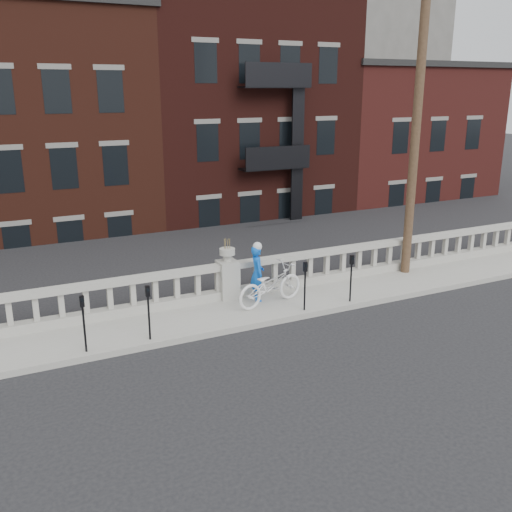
{
  "coord_description": "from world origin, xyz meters",
  "views": [
    {
      "loc": [
        -6.06,
        -10.27,
        5.95
      ],
      "look_at": [
        0.54,
        3.2,
        1.53
      ],
      "focal_mm": 40.0,
      "sensor_mm": 36.0,
      "label": 1
    }
  ],
  "objects": [
    {
      "name": "parking_meter_b",
      "position": [
        -4.31,
        2.15,
        1.0
      ],
      "size": [
        0.1,
        0.09,
        1.36
      ],
      "color": "black",
      "rests_on": "sidewalk"
    },
    {
      "name": "planter_pedestal",
      "position": [
        0.0,
        3.95,
        0.83
      ],
      "size": [
        0.55,
        0.55,
        1.76
      ],
      "color": "#98968D",
      "rests_on": "sidewalk"
    },
    {
      "name": "parking_meter_c",
      "position": [
        -2.81,
        2.15,
        1.0
      ],
      "size": [
        0.1,
        0.09,
        1.36
      ],
      "color": "black",
      "rests_on": "sidewalk"
    },
    {
      "name": "utility_pole",
      "position": [
        6.2,
        3.6,
        5.24
      ],
      "size": [
        1.6,
        0.28,
        10.0
      ],
      "color": "#422D1E",
      "rests_on": "sidewalk"
    },
    {
      "name": "sidewalk",
      "position": [
        0.0,
        3.0,
        0.07
      ],
      "size": [
        32.0,
        2.2,
        0.15
      ],
      "primitive_type": "cube",
      "color": "#98968D",
      "rests_on": "ground"
    },
    {
      "name": "parking_meter_e",
      "position": [
        2.99,
        2.15,
        1.0
      ],
      "size": [
        0.1,
        0.09,
        1.36
      ],
      "color": "black",
      "rests_on": "sidewalk"
    },
    {
      "name": "balustrade",
      "position": [
        0.0,
        3.95,
        0.64
      ],
      "size": [
        28.0,
        0.34,
        1.03
      ],
      "color": "#98968D",
      "rests_on": "sidewalk"
    },
    {
      "name": "parking_meter_d",
      "position": [
        1.49,
        2.15,
        1.0
      ],
      "size": [
        0.1,
        0.09,
        1.36
      ],
      "color": "black",
      "rests_on": "sidewalk"
    },
    {
      "name": "bicycle",
      "position": [
        0.86,
        2.97,
        0.72
      ],
      "size": [
        2.26,
        1.18,
        1.13
      ],
      "primitive_type": "imported",
      "rotation": [
        0.0,
        0.0,
        1.78
      ],
      "color": "white",
      "rests_on": "sidewalk"
    },
    {
      "name": "cyclist",
      "position": [
        0.68,
        3.41,
        0.95
      ],
      "size": [
        0.52,
        0.66,
        1.6
      ],
      "primitive_type": "imported",
      "rotation": [
        0.0,
        0.0,
        1.31
      ],
      "color": "blue",
      "rests_on": "sidewalk"
    },
    {
      "name": "ground",
      "position": [
        0.0,
        0.0,
        0.0
      ],
      "size": [
        120.0,
        120.0,
        0.0
      ],
      "primitive_type": "plane",
      "color": "black",
      "rests_on": "ground"
    },
    {
      "name": "lower_level",
      "position": [
        0.56,
        23.04,
        2.63
      ],
      "size": [
        80.0,
        44.0,
        20.8
      ],
      "color": "#605E59",
      "rests_on": "ground"
    }
  ]
}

